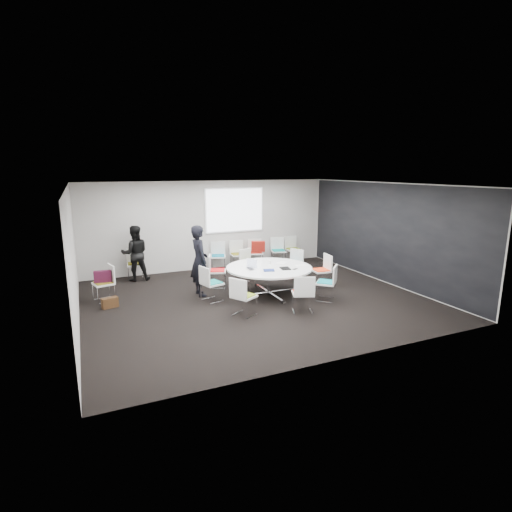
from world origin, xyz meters
name	(u,v)px	position (x,y,z in m)	size (l,w,h in m)	color
room_shell	(259,243)	(0.09, 0.00, 1.40)	(8.08, 7.08, 2.88)	black
conference_table	(269,274)	(0.48, 0.21, 0.53)	(2.17, 2.17, 0.73)	silver
projection_screen	(235,210)	(0.80, 3.46, 1.85)	(1.90, 0.03, 1.35)	white
chair_ring_a	(321,277)	(2.10, 0.29, 0.28)	(0.49, 0.50, 0.88)	silver
chair_ring_b	(293,270)	(1.72, 1.19, 0.28)	(0.60, 0.61, 0.88)	silver
chair_ring_c	(250,270)	(0.59, 1.73, 0.28)	(0.60, 0.59, 0.88)	silver
chair_ring_d	(217,277)	(-0.52, 1.39, 0.28)	(0.58, 0.59, 0.88)	silver
chair_ring_e	(212,290)	(-1.02, 0.31, 0.28)	(0.55, 0.56, 0.88)	silver
chair_ring_f	(244,304)	(-0.69, -0.93, 0.28)	(0.62, 0.62, 0.88)	silver
chair_ring_g	(303,301)	(0.61, -1.27, 0.28)	(0.59, 0.58, 0.88)	silver
chair_ring_h	(326,289)	(1.57, -0.76, 0.28)	(0.64, 0.64, 0.88)	silver
chair_back_a	(218,261)	(0.11, 3.16, 0.28)	(0.58, 0.57, 0.88)	silver
chair_back_b	(238,260)	(0.77, 3.15, 0.28)	(0.50, 0.49, 0.88)	silver
chair_back_c	(255,258)	(1.40, 3.17, 0.28)	(0.56, 0.55, 0.88)	silver
chair_back_d	(278,256)	(2.24, 3.14, 0.28)	(0.56, 0.55, 0.88)	silver
chair_back_e	(293,254)	(2.82, 3.17, 0.28)	(0.46, 0.45, 0.88)	silver
chair_spare_left	(105,290)	(-3.40, 1.38, 0.28)	(0.54, 0.55, 0.88)	silver
chair_person_back	(136,270)	(-2.45, 3.12, 0.28)	(0.50, 0.49, 0.88)	silver
person_main	(199,261)	(-1.15, 0.89, 0.90)	(0.66, 0.43, 1.80)	black
person_back	(135,253)	(-2.45, 2.96, 0.80)	(0.78, 0.60, 1.60)	black
laptop	(252,268)	(0.00, 0.21, 0.74)	(0.30, 0.19, 0.02)	#333338
laptop_lid	(252,263)	(0.02, 0.25, 0.86)	(0.30, 0.02, 0.22)	silver
notebook_black	(285,268)	(0.76, -0.12, 0.74)	(0.22, 0.30, 0.02)	black
tablet_folio	(269,270)	(0.31, -0.13, 0.74)	(0.26, 0.20, 0.03)	navy
papers_right	(282,262)	(1.00, 0.50, 0.73)	(0.30, 0.21, 0.00)	silver
papers_front	(301,265)	(1.30, 0.02, 0.73)	(0.30, 0.21, 0.00)	silver
cup	(270,262)	(0.64, 0.50, 0.78)	(0.08, 0.08, 0.09)	white
phone	(295,269)	(0.97, -0.26, 0.73)	(0.14, 0.07, 0.01)	black
maroon_bag	(103,276)	(-3.42, 1.38, 0.62)	(0.40, 0.14, 0.28)	#421127
brown_bag	(110,303)	(-3.33, 0.81, 0.12)	(0.36, 0.16, 0.24)	#402714
red_jacket	(258,246)	(1.40, 2.94, 0.70)	(0.44, 0.10, 0.35)	maroon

